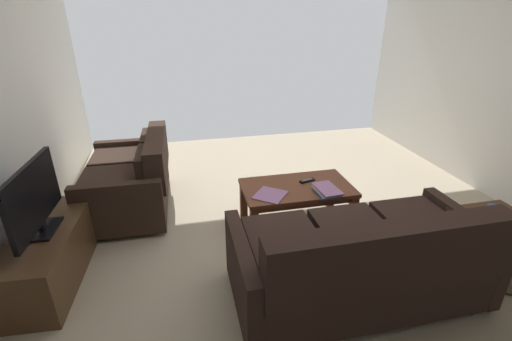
# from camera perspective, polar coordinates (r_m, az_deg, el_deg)

# --- Properties ---
(ground_plane) EXTENTS (4.95, 5.99, 0.01)m
(ground_plane) POSITION_cam_1_polar(r_m,az_deg,el_deg) (3.56, 7.02, -10.18)
(ground_plane) COLOR #B7A88E
(sofa_main) EXTENTS (1.83, 0.91, 0.85)m
(sofa_main) POSITION_cam_1_polar(r_m,az_deg,el_deg) (2.74, 16.60, -13.56)
(sofa_main) COLOR black
(sofa_main) RESTS_ON ground
(loveseat_near) EXTENTS (0.86, 1.31, 0.82)m
(loveseat_near) POSITION_cam_1_polar(r_m,az_deg,el_deg) (4.03, -19.20, -1.20)
(loveseat_near) COLOR black
(loveseat_near) RESTS_ON ground
(coffee_table) EXTENTS (1.06, 0.60, 0.44)m
(coffee_table) POSITION_cam_1_polar(r_m,az_deg,el_deg) (3.51, 6.56, -3.50)
(coffee_table) COLOR brown
(coffee_table) RESTS_ON ground
(end_table) EXTENTS (0.51, 0.51, 0.58)m
(end_table) POSITION_cam_1_polar(r_m,az_deg,el_deg) (3.26, 34.08, -7.91)
(end_table) COLOR #472D1C
(end_table) RESTS_ON ground
(tv_stand) EXTENTS (0.50, 1.16, 0.46)m
(tv_stand) POSITION_cam_1_polar(r_m,az_deg,el_deg) (3.33, -30.09, -11.62)
(tv_stand) COLOR #4C331E
(tv_stand) RESTS_ON ground
(flat_tv) EXTENTS (0.22, 0.82, 0.54)m
(flat_tv) POSITION_cam_1_polar(r_m,az_deg,el_deg) (3.09, -32.03, -3.86)
(flat_tv) COLOR black
(flat_tv) RESTS_ON tv_stand
(coffee_mug) EXTENTS (0.10, 0.08, 0.10)m
(coffee_mug) POSITION_cam_1_polar(r_m,az_deg,el_deg) (3.19, 33.55, -5.53)
(coffee_mug) COLOR #334C8C
(coffee_mug) RESTS_ON end_table
(book_stack) EXTENTS (0.22, 0.31, 0.06)m
(book_stack) POSITION_cam_1_polar(r_m,az_deg,el_deg) (3.36, 11.25, -3.20)
(book_stack) COLOR #385693
(book_stack) RESTS_ON coffee_table
(tv_remote) EXTENTS (0.17, 0.08, 0.02)m
(tv_remote) POSITION_cam_1_polar(r_m,az_deg,el_deg) (3.58, 8.19, -1.61)
(tv_remote) COLOR black
(tv_remote) RESTS_ON coffee_table
(loose_magazine) EXTENTS (0.37, 0.37, 0.01)m
(loose_magazine) POSITION_cam_1_polar(r_m,az_deg,el_deg) (3.29, 2.27, -3.92)
(loose_magazine) COLOR #996699
(loose_magazine) RESTS_ON coffee_table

